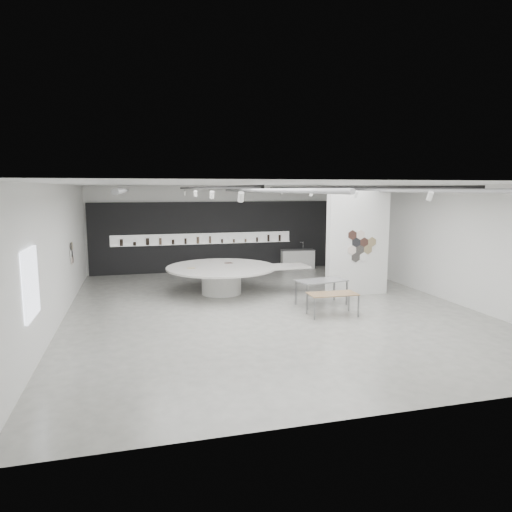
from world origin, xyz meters
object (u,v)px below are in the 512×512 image
object	(u,v)px
sample_table_wood	(333,295)
kitchen_counter	(298,259)
partition_column	(358,243)
display_island	(224,276)
sample_table_stone	(322,282)

from	to	relation	value
sample_table_wood	kitchen_counter	size ratio (longest dim) A/B	0.89
partition_column	display_island	bearing A→B (deg)	163.98
partition_column	sample_table_wood	distance (m)	3.24
sample_table_wood	partition_column	bearing A→B (deg)	49.96
partition_column	sample_table_stone	world-z (taller)	partition_column
display_island	sample_table_wood	bearing A→B (deg)	-58.87
display_island	sample_table_wood	world-z (taller)	display_island
sample_table_stone	display_island	bearing A→B (deg)	139.16
partition_column	sample_table_stone	bearing A→B (deg)	-148.96
partition_column	sample_table_wood	xyz separation A→B (m)	(-1.94, -2.31, -1.19)
display_island	kitchen_counter	size ratio (longest dim) A/B	3.19
sample_table_wood	sample_table_stone	bearing A→B (deg)	81.80
partition_column	display_island	distance (m)	4.80
display_island	sample_table_wood	distance (m)	4.40
sample_table_wood	sample_table_stone	distance (m)	1.27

